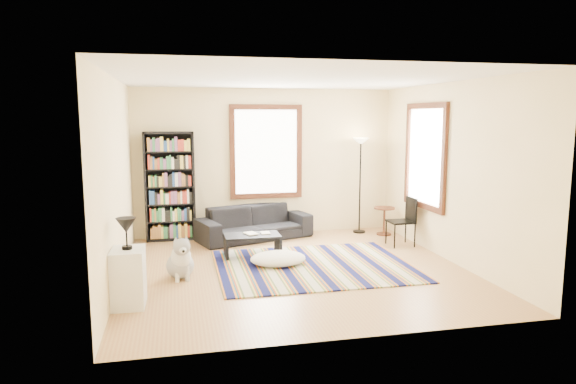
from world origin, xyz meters
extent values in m
cube|color=#AB844E|center=(0.00, 0.00, -0.05)|extent=(5.00, 5.00, 0.10)
cube|color=white|center=(0.00, 0.00, 2.85)|extent=(5.00, 5.00, 0.10)
cube|color=#FFE2AB|center=(0.00, 2.55, 1.40)|extent=(5.00, 0.10, 2.80)
cube|color=#FFE2AB|center=(0.00, -2.55, 1.40)|extent=(5.00, 0.10, 2.80)
cube|color=#FFE2AB|center=(-2.55, 0.00, 1.40)|extent=(0.10, 5.00, 2.80)
cube|color=#FFE2AB|center=(2.55, 0.00, 1.40)|extent=(0.10, 5.00, 2.80)
cube|color=white|center=(0.00, 2.47, 1.60)|extent=(1.20, 0.06, 1.60)
cube|color=white|center=(2.47, 0.80, 1.60)|extent=(0.06, 1.20, 1.60)
cube|color=#0C0F3F|center=(0.31, 0.08, 0.01)|extent=(2.94, 2.35, 0.02)
imported|color=black|center=(-0.31, 2.05, 0.31)|extent=(1.43, 2.26, 0.62)
cube|color=black|center=(-1.82, 2.32, 1.00)|extent=(0.90, 0.30, 2.00)
cube|color=black|center=(-0.52, 0.86, 0.18)|extent=(1.01, 0.77, 0.36)
imported|color=beige|center=(-0.62, 0.86, 0.37)|extent=(0.28, 0.25, 0.02)
imported|color=beige|center=(-0.37, 0.91, 0.37)|extent=(0.16, 0.21, 0.02)
ellipsoid|color=white|center=(-0.21, 0.25, 0.11)|extent=(0.96, 0.79, 0.22)
cylinder|color=#441B11|center=(2.20, 1.85, 0.27)|extent=(0.47, 0.47, 0.54)
cube|color=black|center=(2.15, 1.01, 0.43)|extent=(0.43, 0.41, 0.86)
cube|color=silver|center=(-2.30, -1.03, 0.35)|extent=(0.39, 0.51, 0.70)
camera|label=1|loc=(-1.70, -7.25, 2.26)|focal=32.00mm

